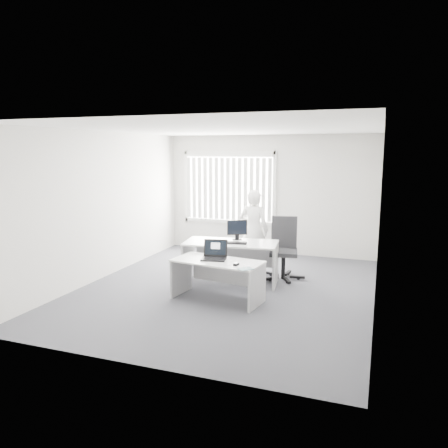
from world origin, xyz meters
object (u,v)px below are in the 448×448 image
(person, at_px, (254,230))
(desk_near, at_px, (217,272))
(office_chair, at_px, (283,259))
(monitor, at_px, (237,230))
(desk_far, at_px, (231,253))
(laptop, at_px, (214,251))

(person, bearing_deg, desk_near, 89.96)
(office_chair, distance_m, monitor, 1.08)
(monitor, bearing_deg, desk_far, -127.48)
(office_chair, relative_size, person, 0.71)
(desk_far, relative_size, office_chair, 1.51)
(desk_near, xyz_separation_m, person, (0.05, 1.96, 0.35))
(desk_near, xyz_separation_m, laptop, (-0.07, 0.03, 0.34))
(laptop, distance_m, monitor, 1.19)
(desk_near, distance_m, desk_far, 0.98)
(office_chair, height_order, person, person)
(monitor, bearing_deg, desk_near, -114.08)
(laptop, xyz_separation_m, monitor, (0.02, 1.18, 0.14))
(laptop, bearing_deg, person, 75.86)
(office_chair, xyz_separation_m, laptop, (-0.83, -1.57, 0.45))
(office_chair, distance_m, laptop, 1.83)
(office_chair, bearing_deg, desk_far, -155.07)
(office_chair, height_order, monitor, office_chair)
(office_chair, bearing_deg, desk_near, -126.36)
(desk_far, relative_size, monitor, 4.72)
(office_chair, distance_m, person, 0.92)
(desk_far, xyz_separation_m, laptop, (0.03, -0.95, 0.26))
(desk_near, relative_size, desk_far, 0.86)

